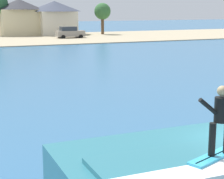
{
  "coord_description": "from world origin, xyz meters",
  "views": [
    {
      "loc": [
        -7.68,
        -7.84,
        4.74
      ],
      "look_at": [
        -1.76,
        6.05,
        1.65
      ],
      "focal_mm": 64.37,
      "sensor_mm": 36.0,
      "label": 1
    }
  ],
  "objects_px": {
    "wave_crest": "(203,172)",
    "house_small_cottage": "(19,15)",
    "car_far_shore": "(70,32)",
    "tree_tall_bare": "(102,12)",
    "surfer": "(221,116)",
    "house_gabled_white": "(55,16)",
    "surfboard": "(216,155)"
  },
  "relations": [
    {
      "from": "wave_crest",
      "to": "house_gabled_white",
      "type": "bearing_deg",
      "value": 78.26
    },
    {
      "from": "surfboard",
      "to": "car_far_shore",
      "type": "bearing_deg",
      "value": 76.38
    },
    {
      "from": "wave_crest",
      "to": "surfboard",
      "type": "distance_m",
      "value": 1.08
    },
    {
      "from": "car_far_shore",
      "to": "house_small_cottage",
      "type": "relative_size",
      "value": 0.53
    },
    {
      "from": "tree_tall_bare",
      "to": "house_gabled_white",
      "type": "bearing_deg",
      "value": 157.95
    },
    {
      "from": "surfer",
      "to": "house_small_cottage",
      "type": "relative_size",
      "value": 0.2
    },
    {
      "from": "wave_crest",
      "to": "surfboard",
      "type": "bearing_deg",
      "value": -106.93
    },
    {
      "from": "car_far_shore",
      "to": "tree_tall_bare",
      "type": "bearing_deg",
      "value": 37.28
    },
    {
      "from": "house_small_cottage",
      "to": "tree_tall_bare",
      "type": "bearing_deg",
      "value": -16.52
    },
    {
      "from": "surfboard",
      "to": "house_gabled_white",
      "type": "xyz_separation_m",
      "value": [
        13.09,
        62.63,
        2.01
      ]
    },
    {
      "from": "house_gabled_white",
      "to": "house_small_cottage",
      "type": "xyz_separation_m",
      "value": [
        -5.97,
        0.92,
        0.05
      ]
    },
    {
      "from": "surfboard",
      "to": "house_small_cottage",
      "type": "bearing_deg",
      "value": 83.61
    },
    {
      "from": "surfboard",
      "to": "tree_tall_bare",
      "type": "bearing_deg",
      "value": 70.64
    },
    {
      "from": "wave_crest",
      "to": "house_small_cottage",
      "type": "distance_m",
      "value": 63.24
    },
    {
      "from": "house_gabled_white",
      "to": "tree_tall_bare",
      "type": "xyz_separation_m",
      "value": [
        7.8,
        -3.16,
        0.65
      ]
    },
    {
      "from": "surfer",
      "to": "wave_crest",
      "type": "bearing_deg",
      "value": 77.68
    },
    {
      "from": "wave_crest",
      "to": "surfer",
      "type": "bearing_deg",
      "value": -102.32
    },
    {
      "from": "house_gabled_white",
      "to": "tree_tall_bare",
      "type": "height_order",
      "value": "house_gabled_white"
    },
    {
      "from": "wave_crest",
      "to": "surfer",
      "type": "distance_m",
      "value": 1.86
    },
    {
      "from": "wave_crest",
      "to": "house_small_cottage",
      "type": "bearing_deg",
      "value": 83.74
    },
    {
      "from": "house_small_cottage",
      "to": "house_gabled_white",
      "type": "bearing_deg",
      "value": -8.8
    },
    {
      "from": "wave_crest",
      "to": "tree_tall_bare",
      "type": "bearing_deg",
      "value": 70.61
    },
    {
      "from": "surfboard",
      "to": "car_far_shore",
      "type": "xyz_separation_m",
      "value": [
        12.95,
        53.43,
        -0.42
      ]
    },
    {
      "from": "wave_crest",
      "to": "tree_tall_bare",
      "type": "distance_m",
      "value": 62.34
    },
    {
      "from": "wave_crest",
      "to": "house_gabled_white",
      "type": "height_order",
      "value": "house_gabled_white"
    },
    {
      "from": "wave_crest",
      "to": "house_gabled_white",
      "type": "xyz_separation_m",
      "value": [
        12.86,
        61.87,
        2.75
      ]
    },
    {
      "from": "surfer",
      "to": "house_gabled_white",
      "type": "distance_m",
      "value": 64.01
    },
    {
      "from": "house_gabled_white",
      "to": "tree_tall_bare",
      "type": "distance_m",
      "value": 8.44
    },
    {
      "from": "surfboard",
      "to": "tree_tall_bare",
      "type": "relative_size",
      "value": 0.33
    },
    {
      "from": "house_small_cottage",
      "to": "surfer",
      "type": "bearing_deg",
      "value": -96.34
    },
    {
      "from": "house_gabled_white",
      "to": "surfboard",
      "type": "bearing_deg",
      "value": -101.81
    },
    {
      "from": "surfboard",
      "to": "surfer",
      "type": "bearing_deg",
      "value": -20.99
    }
  ]
}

